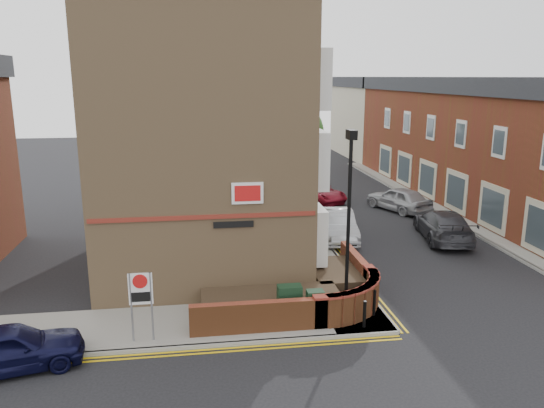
{
  "coord_description": "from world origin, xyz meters",
  "views": [
    {
      "loc": [
        -3.22,
        -14.78,
        8.03
      ],
      "look_at": [
        -0.5,
        4.0,
        3.45
      ],
      "focal_mm": 35.0,
      "sensor_mm": 36.0,
      "label": 1
    }
  ],
  "objects": [
    {
      "name": "red_car_main",
      "position": [
        4.64,
        18.41,
        0.62
      ],
      "size": [
        3.68,
        4.94,
        1.25
      ],
      "primitive_type": "imported",
      "rotation": [
        0.0,
        0.0,
        0.41
      ],
      "color": "maroon",
      "rests_on": "ground"
    },
    {
      "name": "garden_wall",
      "position": [
        0.0,
        2.5,
        0.0
      ],
      "size": [
        6.8,
        6.0,
        1.2
      ],
      "primitive_type": null,
      "color": "brown",
      "rests_on": "ground"
    },
    {
      "name": "pavement_corner",
      "position": [
        -3.5,
        1.5,
        0.06
      ],
      "size": [
        13.0,
        3.0,
        0.12
      ],
      "primitive_type": "cube",
      "color": "gray",
      "rests_on": "ground"
    },
    {
      "name": "zone_sign",
      "position": [
        -5.0,
        0.5,
        1.64
      ],
      "size": [
        0.72,
        0.07,
        2.2
      ],
      "color": "slate",
      "rests_on": "pavement_corner"
    },
    {
      "name": "corner_building",
      "position": [
        -2.84,
        8.0,
        6.23
      ],
      "size": [
        8.95,
        10.4,
        13.6
      ],
      "color": "#9C7953",
      "rests_on": "ground"
    },
    {
      "name": "utility_cabinet_small",
      "position": [
        0.5,
        1.0,
        0.67
      ],
      "size": [
        0.55,
        0.4,
        1.1
      ],
      "primitive_type": "cube",
      "color": "#15311C",
      "rests_on": "pavement_corner"
    },
    {
      "name": "bollard_far",
      "position": [
        2.6,
        1.2,
        0.57
      ],
      "size": [
        0.11,
        0.11,
        0.9
      ],
      "primitive_type": "cylinder",
      "color": "black",
      "rests_on": "pavement_corner"
    },
    {
      "name": "navy_hatchback",
      "position": [
        -8.55,
        -0.5,
        0.68
      ],
      "size": [
        4.24,
        2.49,
        1.35
      ],
      "primitive_type": "imported",
      "rotation": [
        0.0,
        0.0,
        1.81
      ],
      "color": "black",
      "rests_on": "ground"
    },
    {
      "name": "ground",
      "position": [
        0.0,
        0.0,
        0.0
      ],
      "size": [
        120.0,
        120.0,
        0.0
      ],
      "primitive_type": "plane",
      "color": "black",
      "rests_on": "ground"
    },
    {
      "name": "pavement_far",
      "position": [
        13.0,
        13.0,
        0.06
      ],
      "size": [
        4.0,
        40.0,
        0.12
      ],
      "primitive_type": "cube",
      "color": "gray",
      "rests_on": "ground"
    },
    {
      "name": "bollard_near",
      "position": [
        2.0,
        0.4,
        0.57
      ],
      "size": [
        0.11,
        0.11,
        0.9
      ],
      "primitive_type": "cylinder",
      "color": "black",
      "rests_on": "pavement_corner"
    },
    {
      "name": "tree_near",
      "position": [
        2.0,
        14.05,
        4.7
      ],
      "size": [
        3.64,
        3.65,
        6.7
      ],
      "color": "#382B1E",
      "rests_on": "pavement_main"
    },
    {
      "name": "tree_mid",
      "position": [
        2.0,
        22.05,
        5.2
      ],
      "size": [
        4.03,
        4.03,
        7.42
      ],
      "color": "#382B1E",
      "rests_on": "pavement_main"
    },
    {
      "name": "kerb_side",
      "position": [
        -3.5,
        0.0,
        0.06
      ],
      "size": [
        13.0,
        0.15,
        0.12
      ],
      "primitive_type": "cube",
      "color": "gray",
      "rests_on": "ground"
    },
    {
      "name": "traffic_light_assembly",
      "position": [
        2.4,
        25.0,
        2.78
      ],
      "size": [
        0.2,
        0.16,
        4.2
      ],
      "color": "black",
      "rests_on": "pavement_main"
    },
    {
      "name": "yellow_lines_side",
      "position": [
        -3.5,
        -0.25,
        0.01
      ],
      "size": [
        13.0,
        0.28,
        0.01
      ],
      "primitive_type": "cube",
      "color": "gold",
      "rests_on": "ground"
    },
    {
      "name": "far_terrace_cream",
      "position": [
        14.5,
        38.0,
        4.05
      ],
      "size": [
        5.4,
        12.4,
        8.0
      ],
      "color": "#BAB49A",
      "rests_on": "ground"
    },
    {
      "name": "kerb_main_far",
      "position": [
        11.0,
        13.0,
        0.06
      ],
      "size": [
        0.15,
        40.0,
        0.12
      ],
      "primitive_type": "cube",
      "color": "gray",
      "rests_on": "ground"
    },
    {
      "name": "pavement_main",
      "position": [
        2.0,
        16.0,
        0.06
      ],
      "size": [
        2.0,
        32.0,
        0.12
      ],
      "primitive_type": "cube",
      "color": "gray",
      "rests_on": "ground"
    },
    {
      "name": "kerb_main_near",
      "position": [
        3.0,
        16.0,
        0.06
      ],
      "size": [
        0.15,
        32.0,
        0.12
      ],
      "primitive_type": "cube",
      "color": "gray",
      "rests_on": "ground"
    },
    {
      "name": "lamppost",
      "position": [
        1.6,
        1.2,
        3.34
      ],
      "size": [
        0.25,
        0.5,
        6.3
      ],
      "color": "black",
      "rests_on": "pavement_corner"
    },
    {
      "name": "silver_car_near",
      "position": [
        3.74,
        10.21,
        0.74
      ],
      "size": [
        2.04,
        4.64,
        1.48
      ],
      "primitive_type": "imported",
      "rotation": [
        0.0,
        0.0,
        -0.11
      ],
      "color": "#A1A4A8",
      "rests_on": "ground"
    },
    {
      "name": "utility_cabinet_large",
      "position": [
        -0.3,
        1.3,
        0.72
      ],
      "size": [
        0.8,
        0.45,
        1.2
      ],
      "primitive_type": "cube",
      "color": "#15311C",
      "rests_on": "pavement_corner"
    },
    {
      "name": "far_terrace",
      "position": [
        14.5,
        17.0,
        4.04
      ],
      "size": [
        5.4,
        30.4,
        8.0
      ],
      "color": "brown",
      "rests_on": "ground"
    },
    {
      "name": "grey_car_far",
      "position": [
        9.0,
        9.38,
        0.75
      ],
      "size": [
        3.04,
        5.49,
        1.51
      ],
      "primitive_type": "imported",
      "rotation": [
        0.0,
        0.0,
        2.95
      ],
      "color": "#333439",
      "rests_on": "ground"
    },
    {
      "name": "silver_car_far",
      "position": [
        9.0,
        15.33,
        0.75
      ],
      "size": [
        3.33,
        4.73,
        1.5
      ],
      "primitive_type": "imported",
      "rotation": [
        0.0,
        0.0,
        3.54
      ],
      "color": "#9FA1A7",
      "rests_on": "ground"
    },
    {
      "name": "tree_far",
      "position": [
        2.0,
        30.05,
        4.91
      ],
      "size": [
        3.81,
        3.81,
        7.0
      ],
      "color": "#382B1E",
      "rests_on": "pavement_main"
    },
    {
      "name": "yellow_lines_main",
      "position": [
        3.25,
        16.0,
        0.01
      ],
      "size": [
        0.28,
        32.0,
        0.01
      ],
      "primitive_type": "cube",
      "color": "gold",
      "rests_on": "ground"
    }
  ]
}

